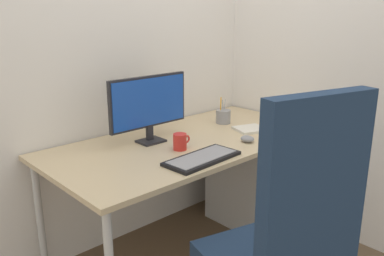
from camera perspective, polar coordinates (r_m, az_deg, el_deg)
The scene contains 12 objects.
ground_plane at distance 2.69m, azimuth -0.30°, elevation -16.44°, with size 8.00×8.00×0.00m, color brown.
wall_back at distance 2.60m, azimuth -7.13°, elevation 14.98°, with size 3.19×0.04×2.80m, color white.
wall_side_right at distance 2.80m, azimuth 16.49°, elevation 14.54°, with size 0.04×2.34×2.80m, color white.
desk at distance 2.39m, azimuth -0.32°, elevation -2.81°, with size 1.67×0.82×0.72m.
office_chair at distance 1.68m, azimuth 13.16°, elevation -14.57°, with size 0.61×0.63×1.19m.
filing_cabinet at distance 2.92m, azimuth 9.10°, elevation -7.35°, with size 0.48×0.57×0.59m.
monitor at distance 2.30m, azimuth -6.05°, elevation 3.37°, with size 0.51×0.12×0.38m.
keyboard at distance 2.06m, azimuth 1.43°, elevation -4.24°, with size 0.42×0.20×0.02m.
mouse at distance 2.35m, azimuth 7.75°, elevation -1.52°, with size 0.06×0.08×0.04m, color gray.
pen_holder at distance 2.73m, azimuth 4.39°, elevation 1.63°, with size 0.10×0.10×0.17m.
notebook at distance 2.58m, azimuth 8.14°, elevation -0.16°, with size 0.18×0.16×0.02m, color silver.
coffee_mug at distance 2.20m, azimuth -1.67°, elevation -1.92°, with size 0.11×0.07×0.09m.
Camera 1 is at (-1.53, -1.67, 1.45)m, focal length 38.17 mm.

